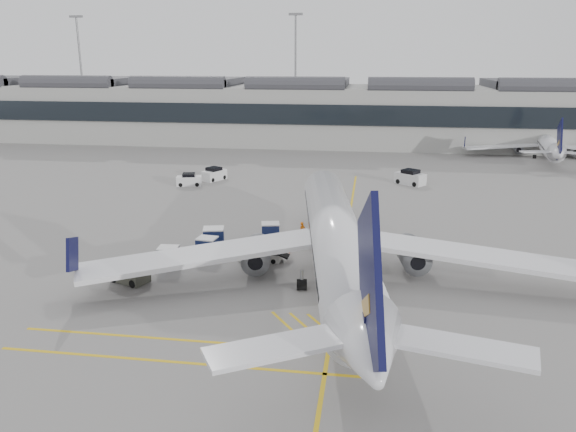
# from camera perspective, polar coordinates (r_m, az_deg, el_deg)

# --- Properties ---
(ground) EXTENTS (220.00, 220.00, 0.00)m
(ground) POSITION_cam_1_polar(r_m,az_deg,el_deg) (44.25, -7.93, -6.17)
(ground) COLOR gray
(ground) RESTS_ON ground
(terminal) EXTENTS (200.00, 20.45, 12.40)m
(terminal) POSITION_cam_1_polar(r_m,az_deg,el_deg) (112.32, 2.34, 10.58)
(terminal) COLOR #9E9E99
(terminal) RESTS_ON ground
(light_masts) EXTENTS (113.00, 0.60, 25.45)m
(light_masts) POSITION_cam_1_polar(r_m,az_deg,el_deg) (126.03, 2.33, 14.96)
(light_masts) COLOR slate
(light_masts) RESTS_ON ground
(apron_markings) EXTENTS (0.25, 60.00, 0.01)m
(apron_markings) POSITION_cam_1_polar(r_m,az_deg,el_deg) (52.00, 5.85, -2.69)
(apron_markings) COLOR gold
(apron_markings) RESTS_ON ground
(airliner_main) EXTENTS (37.71, 41.48, 11.07)m
(airliner_main) POSITION_cam_1_polar(r_m,az_deg,el_deg) (42.31, 4.94, -2.42)
(airliner_main) COLOR silver
(airliner_main) RESTS_ON ground
(airliner_far) EXTENTS (27.05, 29.76, 7.95)m
(airliner_far) POSITION_cam_1_polar(r_m,az_deg,el_deg) (104.79, 24.84, 6.66)
(airliner_far) COLOR silver
(airliner_far) RESTS_ON ground
(belt_loader) EXTENTS (4.26, 1.59, 1.73)m
(belt_loader) POSITION_cam_1_polar(r_m,az_deg,el_deg) (47.28, -2.97, -3.90)
(belt_loader) COLOR beige
(belt_loader) RESTS_ON ground
(baggage_cart_a) EXTENTS (1.98, 1.75, 1.82)m
(baggage_cart_a) POSITION_cam_1_polar(r_m,az_deg,el_deg) (51.63, -1.79, -1.62)
(baggage_cart_a) COLOR gray
(baggage_cart_a) RESTS_ON ground
(baggage_cart_b) EXTENTS (1.78, 1.50, 1.77)m
(baggage_cart_b) POSITION_cam_1_polar(r_m,az_deg,el_deg) (46.40, -12.04, -4.06)
(baggage_cart_b) COLOR gray
(baggage_cart_b) RESTS_ON ground
(baggage_cart_c) EXTENTS (1.87, 1.61, 1.81)m
(baggage_cart_c) POSITION_cam_1_polar(r_m,az_deg,el_deg) (48.04, -8.20, -3.14)
(baggage_cart_c) COLOR gray
(baggage_cart_c) RESTS_ON ground
(baggage_cart_d) EXTENTS (2.21, 1.96, 2.01)m
(baggage_cart_d) POSITION_cam_1_polar(r_m,az_deg,el_deg) (49.94, -7.55, -2.24)
(baggage_cart_d) COLOR gray
(baggage_cart_d) RESTS_ON ground
(ramp_agent_a) EXTENTS (0.74, 0.77, 1.77)m
(ramp_agent_a) POSITION_cam_1_polar(r_m,az_deg,el_deg) (52.10, 1.47, -1.56)
(ramp_agent_a) COLOR orange
(ramp_agent_a) RESTS_ON ground
(ramp_agent_b) EXTENTS (1.04, 0.90, 1.85)m
(ramp_agent_b) POSITION_cam_1_polar(r_m,az_deg,el_deg) (48.82, -0.25, -2.72)
(ramp_agent_b) COLOR #F3510C
(ramp_agent_b) RESTS_ON ground
(pushback_tug) EXTENTS (3.11, 2.51, 1.51)m
(pushback_tug) POSITION_cam_1_polar(r_m,az_deg,el_deg) (44.36, -15.74, -5.65)
(pushback_tug) COLOR #4B4C40
(pushback_tug) RESTS_ON ground
(safety_cone_nose) EXTENTS (0.34, 0.34, 0.48)m
(safety_cone_nose) POSITION_cam_1_polar(r_m,az_deg,el_deg) (66.30, 4.80, 1.63)
(safety_cone_nose) COLOR #F24C0A
(safety_cone_nose) RESTS_ON ground
(safety_cone_engine) EXTENTS (0.33, 0.33, 0.45)m
(safety_cone_engine) POSITION_cam_1_polar(r_m,az_deg,el_deg) (51.40, 8.96, -2.77)
(safety_cone_engine) COLOR #F24C0A
(safety_cone_engine) RESTS_ON ground
(service_van_left) EXTENTS (3.51, 2.32, 1.66)m
(service_van_left) POSITION_cam_1_polar(r_m,az_deg,el_deg) (75.62, -10.02, 3.62)
(service_van_left) COLOR silver
(service_van_left) RESTS_ON ground
(service_van_mid) EXTENTS (3.16, 3.89, 1.79)m
(service_van_mid) POSITION_cam_1_polar(r_m,az_deg,el_deg) (78.55, -7.51, 4.22)
(service_van_mid) COLOR silver
(service_van_mid) RESTS_ON ground
(service_van_right) EXTENTS (4.26, 3.89, 1.99)m
(service_van_right) POSITION_cam_1_polar(r_m,az_deg,el_deg) (76.99, 12.31, 3.82)
(service_van_right) COLOR silver
(service_van_right) RESTS_ON ground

